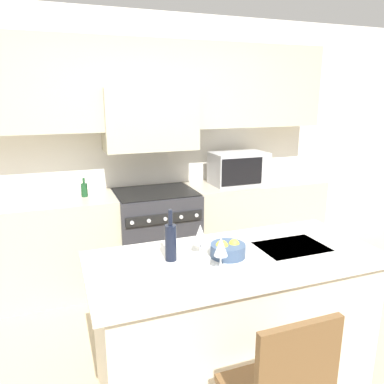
{
  "coord_description": "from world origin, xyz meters",
  "views": [
    {
      "loc": [
        -0.92,
        -1.78,
        1.88
      ],
      "look_at": [
        0.04,
        0.82,
        1.17
      ],
      "focal_mm": 35.0,
      "sensor_mm": 36.0,
      "label": 1
    }
  ],
  "objects_px": {
    "oil_bottle_on_counter": "(84,190)",
    "wine_glass_near": "(221,247)",
    "microwave": "(239,168)",
    "wine_glass_far": "(200,234)",
    "range_stove": "(156,235)",
    "wine_bottle": "(171,241)",
    "fruit_bowl": "(228,249)"
  },
  "relations": [
    {
      "from": "wine_bottle",
      "to": "fruit_bowl",
      "type": "height_order",
      "value": "wine_bottle"
    },
    {
      "from": "microwave",
      "to": "wine_glass_near",
      "type": "bearing_deg",
      "value": -120.0
    },
    {
      "from": "wine_bottle",
      "to": "wine_glass_far",
      "type": "distance_m",
      "value": 0.2
    },
    {
      "from": "range_stove",
      "to": "fruit_bowl",
      "type": "distance_m",
      "value": 1.7
    },
    {
      "from": "range_stove",
      "to": "fruit_bowl",
      "type": "height_order",
      "value": "fruit_bowl"
    },
    {
      "from": "range_stove",
      "to": "microwave",
      "type": "distance_m",
      "value": 1.15
    },
    {
      "from": "microwave",
      "to": "wine_glass_far",
      "type": "relative_size",
      "value": 3.07
    },
    {
      "from": "range_stove",
      "to": "fruit_bowl",
      "type": "relative_size",
      "value": 4.33
    },
    {
      "from": "wine_glass_near",
      "to": "oil_bottle_on_counter",
      "type": "distance_m",
      "value": 1.92
    },
    {
      "from": "wine_glass_near",
      "to": "fruit_bowl",
      "type": "bearing_deg",
      "value": 51.68
    },
    {
      "from": "wine_glass_near",
      "to": "oil_bottle_on_counter",
      "type": "relative_size",
      "value": 1.07
    },
    {
      "from": "microwave",
      "to": "oil_bottle_on_counter",
      "type": "relative_size",
      "value": 3.3
    },
    {
      "from": "oil_bottle_on_counter",
      "to": "fruit_bowl",
      "type": "bearing_deg",
      "value": -66.93
    },
    {
      "from": "range_stove",
      "to": "wine_bottle",
      "type": "bearing_deg",
      "value": -101.4
    },
    {
      "from": "range_stove",
      "to": "microwave",
      "type": "height_order",
      "value": "microwave"
    },
    {
      "from": "fruit_bowl",
      "to": "oil_bottle_on_counter",
      "type": "xyz_separation_m",
      "value": [
        -0.71,
        1.68,
        0.05
      ]
    },
    {
      "from": "microwave",
      "to": "wine_glass_far",
      "type": "height_order",
      "value": "microwave"
    },
    {
      "from": "range_stove",
      "to": "wine_bottle",
      "type": "height_order",
      "value": "wine_bottle"
    },
    {
      "from": "wine_glass_near",
      "to": "wine_glass_far",
      "type": "height_order",
      "value": "same"
    },
    {
      "from": "oil_bottle_on_counter",
      "to": "wine_glass_near",
      "type": "bearing_deg",
      "value": -71.76
    },
    {
      "from": "wine_bottle",
      "to": "wine_glass_near",
      "type": "height_order",
      "value": "wine_bottle"
    },
    {
      "from": "oil_bottle_on_counter",
      "to": "wine_glass_far",
      "type": "bearing_deg",
      "value": -70.23
    },
    {
      "from": "wine_bottle",
      "to": "range_stove",
      "type": "bearing_deg",
      "value": 78.6
    },
    {
      "from": "wine_glass_near",
      "to": "fruit_bowl",
      "type": "relative_size",
      "value": 0.89
    },
    {
      "from": "range_stove",
      "to": "wine_glass_near",
      "type": "height_order",
      "value": "wine_glass_near"
    },
    {
      "from": "range_stove",
      "to": "wine_bottle",
      "type": "xyz_separation_m",
      "value": [
        -0.31,
        -1.55,
        0.57
      ]
    },
    {
      "from": "fruit_bowl",
      "to": "wine_glass_near",
      "type": "bearing_deg",
      "value": -128.32
    },
    {
      "from": "microwave",
      "to": "fruit_bowl",
      "type": "relative_size",
      "value": 2.74
    },
    {
      "from": "wine_bottle",
      "to": "fruit_bowl",
      "type": "relative_size",
      "value": 1.46
    },
    {
      "from": "wine_glass_near",
      "to": "range_stove",
      "type": "bearing_deg",
      "value": 87.34
    },
    {
      "from": "wine_glass_near",
      "to": "wine_bottle",
      "type": "bearing_deg",
      "value": 137.03
    },
    {
      "from": "range_stove",
      "to": "fruit_bowl",
      "type": "xyz_separation_m",
      "value": [
        0.03,
        -1.62,
        0.49
      ]
    }
  ]
}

